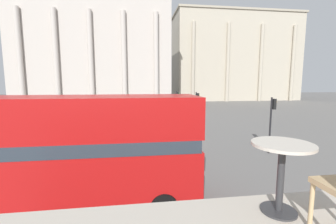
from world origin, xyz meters
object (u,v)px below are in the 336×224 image
Objects in this scene: traffic_light_near at (272,117)px; traffic_light_mid at (197,106)px; double_decker_bus at (62,148)px; pedestrian_olive at (150,112)px; traffic_light_far at (177,101)px; plaza_building_left at (98,56)px; pedestrian_yellow at (126,127)px; pedestrian_red at (108,147)px; cafe_dining_table at (282,162)px; pedestrian_grey at (182,108)px; plaza_building_right at (234,58)px.

traffic_light_mid is at bearing 111.97° from traffic_light_near.
double_decker_bus reaches higher than pedestrian_olive.
pedestrian_olive is at bearing -175.83° from traffic_light_far.
traffic_light_near reaches higher than pedestrian_olive.
plaza_building_left is 17.57× the size of pedestrian_yellow.
traffic_light_mid is at bearing -123.87° from pedestrian_red.
pedestrian_olive is 9.85m from pedestrian_yellow.
pedestrian_yellow is (-2.43, 17.54, -2.98)m from cafe_dining_table.
traffic_light_near is 10.72m from pedestrian_red.
pedestrian_yellow reaches higher than pedestrian_grey.
cafe_dining_table reaches higher than traffic_light_near.
double_decker_bus is 15.49m from traffic_light_mid.
pedestrian_grey is at bearing -47.20° from plaza_building_left.
pedestrian_olive is at bearing 89.55° from cafe_dining_table.
cafe_dining_table is at bearing -42.77° from pedestrian_grey.
plaza_building_right is 47.14m from traffic_light_mid.
pedestrian_yellow is at bearing -122.65° from traffic_light_far.
plaza_building_right is at bearing 19.90° from plaza_building_left.
pedestrian_olive is (-4.15, 7.69, -1.53)m from traffic_light_mid.
traffic_light_near is at bearing -167.96° from pedestrian_red.
pedestrian_grey is at bearing 96.19° from traffic_light_near.
plaza_building_right is 19.01× the size of pedestrian_red.
traffic_light_near is at bearing -64.79° from plaza_building_left.
pedestrian_olive is at bearing -127.94° from plaza_building_right.
traffic_light_mid is at bearing 77.31° from cafe_dining_table.
plaza_building_left is at bearing -170.45° from pedestrian_grey.
traffic_light_mid is 8.87m from pedestrian_olive.
traffic_light_near is (7.45, 11.69, -1.46)m from cafe_dining_table.
pedestrian_red is (-3.36, -16.13, 0.07)m from pedestrian_olive.
pedestrian_olive is (-25.83, -33.13, -10.78)m from plaza_building_right.
traffic_light_near is (11.63, 5.27, 0.13)m from double_decker_bus.
plaza_building_right is at bearing 69.01° from traffic_light_near.
traffic_light_mid is 12.34m from pedestrian_grey.
plaza_building_right is at bearing 40.54° from pedestrian_yellow.
pedestrian_grey is at bearing -125.95° from plaza_building_right.
plaza_building_right is (30.23, 53.74, 9.41)m from double_decker_bus.
double_decker_bus is 5.53× the size of pedestrian_red.
traffic_light_mid is at bearing -0.85° from pedestrian_yellow.
traffic_light_far reaches higher than pedestrian_red.
double_decker_bus is 11.35m from pedestrian_yellow.
cafe_dining_table is at bearing -97.95° from traffic_light_far.
pedestrian_grey is (1.48, 4.26, -1.45)m from traffic_light_far.
plaza_building_left reaches higher than traffic_light_near.
plaza_building_left is 38.13m from pedestrian_red.
plaza_building_left reaches higher than traffic_light_far.
plaza_building_left is 40.20m from traffic_light_near.
traffic_light_near is (-18.60, -48.47, -9.28)m from plaza_building_right.
double_decker_bus is 42.03m from plaza_building_left.
pedestrian_grey is (5.08, 4.52, -0.04)m from pedestrian_olive.
plaza_building_left is 32.01m from pedestrian_yellow.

